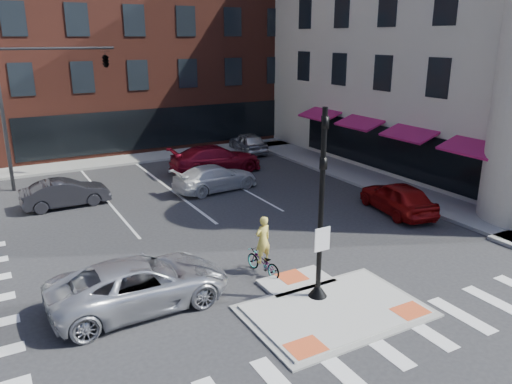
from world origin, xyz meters
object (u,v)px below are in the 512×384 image
red_sedan (398,197)px  white_pickup (215,178)px  cyclist (263,255)px  bg_car_silver (248,143)px  bg_car_red (216,159)px  silver_suv (140,283)px  bg_car_dark (65,193)px

red_sedan → white_pickup: red_sedan is taller
cyclist → bg_car_silver: bearing=-127.1°
red_sedan → white_pickup: bearing=-41.7°
red_sedan → bg_car_red: (-4.35, 10.96, 0.06)m
silver_suv → cyclist: bearing=-90.4°
white_pickup → bg_car_red: bg_car_red is taller
bg_car_silver → bg_car_red: (-4.27, -3.79, 0.09)m
red_sedan → bg_car_silver: red_sedan is taller
bg_car_dark → silver_suv: bearing=-178.9°
bg_car_red → bg_car_silver: bearing=-44.9°
bg_car_silver → bg_car_dark: bearing=31.2°
white_pickup → silver_suv: bearing=137.3°
red_sedan → cyclist: (-8.73, -2.44, -0.04)m
bg_car_dark → bg_car_red: (9.17, 2.35, 0.14)m
bg_car_red → cyclist: size_ratio=2.64×
white_pickup → bg_car_silver: bg_car_silver is taller
bg_car_silver → red_sedan: bearing=96.9°
bg_car_dark → cyclist: bearing=-157.6°
bg_car_red → cyclist: cyclist is taller
silver_suv → cyclist: (4.38, 0.08, -0.05)m
red_sedan → cyclist: size_ratio=2.07×
red_sedan → bg_car_red: size_ratio=0.78×
bg_car_silver → cyclist: (-8.64, -17.20, -0.01)m
silver_suv → white_pickup: (7.13, 10.03, -0.08)m
white_pickup → cyclist: bearing=157.2°
bg_car_dark → cyclist: (4.80, -11.06, 0.04)m
silver_suv → red_sedan: 13.34m
silver_suv → white_pickup: size_ratio=1.16×
bg_car_silver → bg_car_red: bg_car_red is taller
bg_car_silver → white_pickup: bearing=57.5°
bg_car_silver → bg_car_red: 5.71m
silver_suv → cyclist: 4.38m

